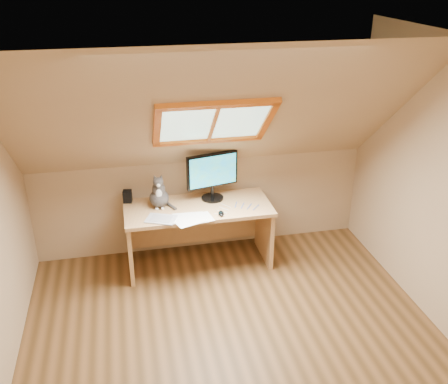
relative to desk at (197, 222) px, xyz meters
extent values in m
plane|color=brown|center=(0.10, -1.44, -0.45)|extent=(3.50, 3.50, 0.00)
cube|color=tan|center=(0.10, 0.31, 0.05)|extent=(3.50, 0.02, 1.00)
cube|color=silver|center=(0.10, -2.22, 1.95)|extent=(3.50, 1.95, 0.02)
cube|color=tan|center=(0.10, -0.47, 1.25)|extent=(3.50, 1.56, 1.41)
cube|color=#B2E0CC|center=(0.10, -0.39, 1.18)|extent=(0.90, 0.53, 0.48)
cube|color=#CA5F13|center=(0.10, -0.39, 1.18)|extent=(1.02, 0.64, 0.59)
cube|color=tan|center=(0.00, -0.06, 0.19)|extent=(1.45, 0.64, 0.04)
cube|color=tan|center=(-0.70, -0.06, -0.14)|extent=(0.04, 0.57, 0.63)
cube|color=tan|center=(0.70, -0.06, -0.14)|extent=(0.04, 0.57, 0.63)
cube|color=tan|center=(0.00, 0.22, -0.14)|extent=(1.35, 0.03, 0.44)
cylinder|color=black|center=(0.17, 0.07, 0.22)|extent=(0.23, 0.23, 0.02)
cylinder|color=black|center=(0.17, 0.07, 0.29)|extent=(0.04, 0.04, 0.12)
cube|color=black|center=(0.17, 0.07, 0.53)|extent=(0.53, 0.15, 0.35)
cube|color=blue|center=(0.18, 0.05, 0.53)|extent=(0.48, 0.12, 0.31)
ellipsoid|color=#413C39|center=(-0.37, 0.03, 0.29)|extent=(0.21, 0.25, 0.17)
ellipsoid|color=#413C39|center=(-0.37, 0.02, 0.39)|extent=(0.14, 0.14, 0.18)
ellipsoid|color=silver|center=(-0.38, -0.04, 0.37)|extent=(0.06, 0.04, 0.10)
ellipsoid|color=#413C39|center=(-0.38, -0.02, 0.49)|extent=(0.11, 0.10, 0.09)
sphere|color=silver|center=(-0.38, -0.07, 0.48)|extent=(0.04, 0.04, 0.04)
cone|color=#413C39|center=(-0.41, 0.00, 0.54)|extent=(0.05, 0.05, 0.06)
cone|color=#413C39|center=(-0.34, -0.01, 0.54)|extent=(0.05, 0.05, 0.06)
cube|color=black|center=(-0.68, 0.19, 0.27)|extent=(0.10, 0.10, 0.12)
cube|color=#B2B2B7|center=(-0.38, -0.27, 0.22)|extent=(0.33, 0.29, 0.01)
ellipsoid|color=black|center=(0.19, -0.29, 0.23)|extent=(0.07, 0.11, 0.03)
cube|color=white|center=(-0.15, -0.32, 0.21)|extent=(0.33, 0.27, 0.00)
cube|color=white|center=(-0.15, -0.32, 0.21)|extent=(0.32, 0.24, 0.00)
cube|color=white|center=(-0.15, -0.32, 0.21)|extent=(0.35, 0.30, 0.00)
camera|label=1|loc=(-0.67, -4.45, 2.43)|focal=40.00mm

